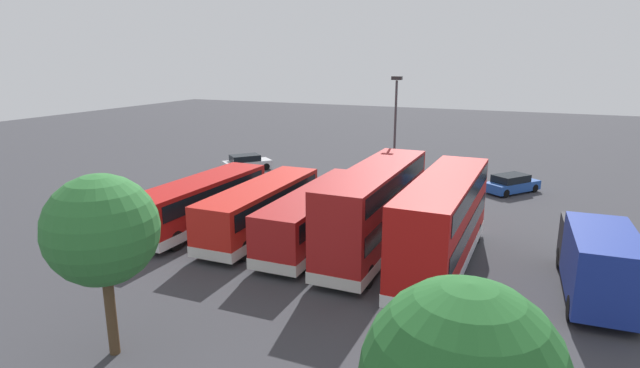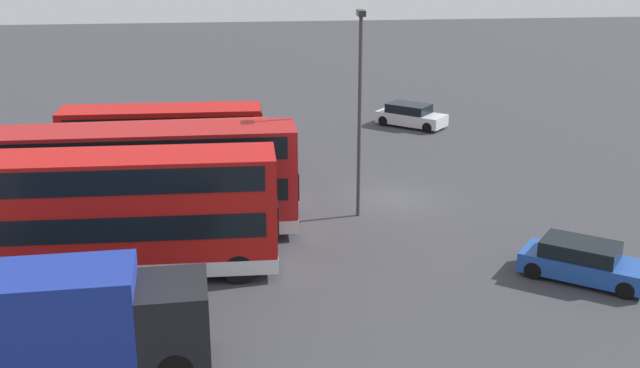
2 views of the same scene
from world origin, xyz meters
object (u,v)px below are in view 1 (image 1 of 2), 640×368
at_px(bus_double_decker_near_end, 443,220).
at_px(bus_single_deck_third, 319,213).
at_px(bus_single_deck_fifth, 202,201).
at_px(lamp_post_tall, 395,133).
at_px(bus_single_deck_fourth, 262,207).
at_px(car_small_green, 247,163).
at_px(box_truck_blue, 598,260).
at_px(bus_double_decker_second, 375,207).
at_px(car_hatchback_silver, 512,184).

xyz_separation_m(bus_double_decker_near_end, bus_single_deck_third, (7.04, -1.07, -0.83)).
height_order(bus_double_decker_near_end, bus_single_deck_fifth, bus_double_decker_near_end).
xyz_separation_m(bus_single_deck_fifth, lamp_post_tall, (-9.39, -9.14, 3.52)).
distance_m(bus_double_decker_near_end, bus_single_deck_fourth, 10.64).
bearing_deg(bus_single_deck_fourth, car_small_green, -55.32).
bearing_deg(box_truck_blue, lamp_post_tall, -40.46).
bearing_deg(lamp_post_tall, bus_double_decker_second, 99.48).
bearing_deg(bus_single_deck_fourth, bus_single_deck_fifth, 4.04).
distance_m(bus_single_deck_fifth, car_hatchback_silver, 23.33).
distance_m(bus_single_deck_third, lamp_post_tall, 9.46).
bearing_deg(bus_double_decker_second, box_truck_blue, 172.48).
bearing_deg(bus_double_decker_second, bus_double_decker_near_end, 166.15).
xyz_separation_m(car_small_green, lamp_post_tall, (-15.51, 5.76, 4.44)).
bearing_deg(bus_single_deck_third, bus_single_deck_fourth, 4.49).
distance_m(bus_double_decker_near_end, car_small_green, 25.85).
relative_size(bus_double_decker_near_end, car_small_green, 2.63).
bearing_deg(bus_double_decker_near_end, bus_single_deck_fourth, -4.28).
xyz_separation_m(bus_single_deck_third, car_hatchback_silver, (-9.28, -15.59, -0.92)).
distance_m(bus_double_decker_second, car_small_green, 22.38).
bearing_deg(lamp_post_tall, box_truck_blue, 139.54).
relative_size(bus_single_deck_fifth, car_hatchback_silver, 2.33).
bearing_deg(bus_single_deck_fourth, bus_double_decker_near_end, 175.72).
height_order(car_hatchback_silver, lamp_post_tall, lamp_post_tall).
relative_size(bus_single_deck_fifth, lamp_post_tall, 1.20).
distance_m(bus_double_decker_second, bus_single_deck_third, 3.42).
xyz_separation_m(bus_single_deck_fourth, lamp_post_tall, (-5.40, -8.86, 3.52)).
height_order(car_small_green, lamp_post_tall, lamp_post_tall).
height_order(car_hatchback_silver, car_small_green, same).
bearing_deg(car_small_green, bus_double_decker_second, 139.50).
bearing_deg(bus_double_decker_near_end, box_truck_blue, 176.10).
bearing_deg(car_small_green, bus_single_deck_fourth, 124.68).
bearing_deg(car_hatchback_silver, bus_double_decker_near_end, 82.33).
xyz_separation_m(bus_single_deck_third, bus_single_deck_fourth, (3.54, 0.28, -0.00)).
bearing_deg(bus_double_decker_second, lamp_post_tall, -80.52).
height_order(bus_double_decker_second, bus_single_deck_fifth, bus_double_decker_second).
relative_size(bus_single_deck_fifth, car_small_green, 2.41).
bearing_deg(bus_double_decker_near_end, bus_double_decker_second, -13.85).
height_order(box_truck_blue, car_hatchback_silver, box_truck_blue).
bearing_deg(car_hatchback_silver, car_small_green, 3.12).
height_order(bus_double_decker_near_end, car_hatchback_silver, bus_double_decker_near_end).
relative_size(bus_double_decker_second, box_truck_blue, 1.55).
xyz_separation_m(bus_double_decker_second, car_small_green, (16.97, -14.49, -1.75)).
bearing_deg(bus_single_deck_third, bus_double_decker_near_end, 171.36).
xyz_separation_m(bus_double_decker_near_end, car_hatchback_silver, (-2.24, -16.66, -1.75)).
distance_m(bus_single_deck_third, car_small_green, 19.82).
bearing_deg(bus_single_deck_fifth, bus_double_decker_second, -177.85).
height_order(bus_single_deck_third, car_hatchback_silver, bus_single_deck_third).
relative_size(bus_double_decker_near_end, bus_single_deck_fourth, 1.09).
bearing_deg(car_hatchback_silver, bus_single_deck_third, 59.23).
xyz_separation_m(bus_single_deck_fifth, car_small_green, (6.12, -14.90, -0.92)).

